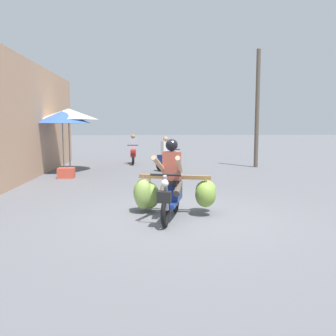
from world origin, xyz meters
The scene contains 8 objects.
ground_plane centered at (0.00, 0.00, 0.00)m, with size 120.00×120.00×0.00m, color slate.
motorbike_main_loaded centered at (-0.19, 0.32, 0.50)m, with size 1.89×1.92×1.58m.
motorbike_distant_ahead_left centered at (0.14, 7.20, 0.57)m, with size 0.92×1.44×1.40m.
motorbike_distant_ahead_right centered at (-1.26, 10.41, 0.57)m, with size 0.50×1.62×1.40m.
market_umbrella_near_shop centered at (-3.70, 7.78, 2.27)m, with size 2.39×2.39×2.49m.
market_umbrella_further_along centered at (-3.84, 7.27, 2.14)m, with size 2.14×2.14×2.38m.
produce_crate centered at (-3.43, 5.78, 0.18)m, with size 0.56×0.40×0.36m, color #CC4C38.
utility_pole centered at (4.18, 8.70, 2.53)m, with size 0.18×0.18×5.06m, color brown.
Camera 1 is at (-0.61, -7.17, 1.85)m, focal length 39.38 mm.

